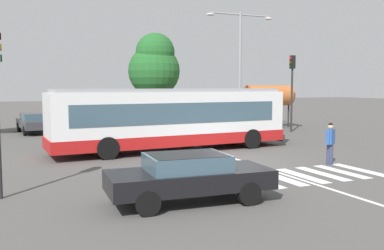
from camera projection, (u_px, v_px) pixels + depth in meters
ground_plane at (238, 162)px, 17.81m from camera, size 160.00×160.00×0.00m
city_transit_bus at (171, 119)px, 20.97m from camera, size 12.06×3.12×3.06m
pedestrian_crossing_street at (330, 141)px, 17.22m from camera, size 0.52×0.42×1.72m
foreground_sedan at (189, 175)px, 11.64m from camera, size 4.60×2.10×1.35m
parked_car_charcoal at (35, 122)px, 28.89m from camera, size 2.28×4.66×1.35m
parked_car_white at (77, 120)px, 30.40m from camera, size 2.01×4.57×1.35m
parked_car_black at (116, 119)px, 31.25m from camera, size 2.15×4.62×1.35m
parked_car_champagne at (151, 118)px, 31.92m from camera, size 2.32×4.68×1.35m
parked_car_red at (182, 117)px, 33.45m from camera, size 2.23×4.65×1.35m
parked_car_silver at (216, 116)px, 34.10m from camera, size 2.20×4.64×1.35m
traffic_light_far_corner at (292, 81)px, 29.42m from camera, size 0.33×0.32×5.29m
bus_stop_shelter at (268, 96)px, 32.12m from camera, size 3.83×1.54×3.25m
twin_arm_street_lamp at (240, 58)px, 29.15m from camera, size 5.13×0.32×8.18m
background_tree_right at (154, 66)px, 36.77m from camera, size 4.49×4.49×7.75m
crosswalk_painted_stripes at (302, 176)px, 15.18m from camera, size 5.87×2.66×0.01m
lane_center_line at (223, 155)px, 19.77m from camera, size 0.16×24.00×0.01m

